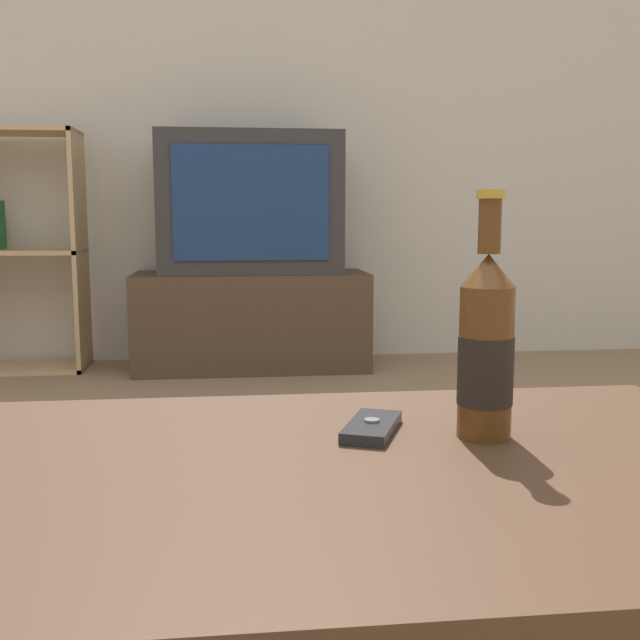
{
  "coord_description": "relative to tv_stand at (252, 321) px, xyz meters",
  "views": [
    {
      "loc": [
        -0.06,
        -0.75,
        0.71
      ],
      "look_at": [
        0.07,
        0.38,
        0.55
      ],
      "focal_mm": 42.0,
      "sensor_mm": 36.0,
      "label": 1
    }
  ],
  "objects": [
    {
      "name": "cell_phone",
      "position": [
        0.08,
        -2.63,
        0.24
      ],
      "size": [
        0.09,
        0.13,
        0.02
      ],
      "rotation": [
        0.0,
        0.0,
        -0.39
      ],
      "color": "#232328",
      "rests_on": "coffee_table"
    },
    {
      "name": "television",
      "position": [
        -0.0,
        -0.0,
        0.54
      ],
      "size": [
        0.82,
        0.42,
        0.63
      ],
      "color": "#2D2D2D",
      "rests_on": "tv_stand"
    },
    {
      "name": "beer_bottle",
      "position": [
        0.21,
        -2.66,
        0.33
      ],
      "size": [
        0.06,
        0.06,
        0.29
      ],
      "color": "#563314",
      "rests_on": "coffee_table"
    },
    {
      "name": "tv_stand",
      "position": [
        0.0,
        0.0,
        0.0
      ],
      "size": [
        1.08,
        0.43,
        0.45
      ],
      "color": "#4C3828",
      "rests_on": "ground_plane"
    },
    {
      "name": "back_wall",
      "position": [
        -0.02,
        0.29,
        1.08
      ],
      "size": [
        8.0,
        0.05,
        2.6
      ],
      "color": "beige",
      "rests_on": "ground_plane"
    },
    {
      "name": "coffee_table",
      "position": [
        -0.02,
        -2.73,
        0.16
      ],
      "size": [
        1.1,
        0.63,
        0.45
      ],
      "color": "#422B1C",
      "rests_on": "ground_plane"
    },
    {
      "name": "bookshelf",
      "position": [
        -1.06,
        0.08,
        0.34
      ],
      "size": [
        0.52,
        0.3,
        1.1
      ],
      "color": "tan",
      "rests_on": "ground_plane"
    }
  ]
}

